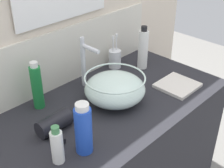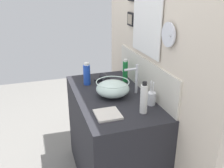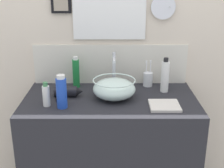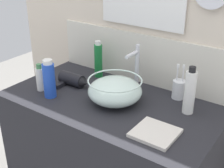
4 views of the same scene
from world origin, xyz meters
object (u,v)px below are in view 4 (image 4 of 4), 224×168
Objects in this scene: toothbrush_cup at (179,89)px; soap_dispenser at (190,92)px; lotion_bottle at (49,79)px; hair_drier at (73,80)px; faucet at (136,64)px; spray_bottle at (40,78)px; glass_bowl_sink at (115,90)px; hand_towel at (155,133)px; shampoo_bottle at (98,60)px.

soap_dispenser is (0.10, -0.11, 0.06)m from toothbrush_cup.
hair_drier is at bearing 86.88° from lotion_bottle.
hair_drier is 0.19m from lotion_bottle.
lotion_bottle is at bearing -132.57° from faucet.
faucet is at bearing 47.43° from lotion_bottle.
hair_drier is 0.68m from soap_dispenser.
soap_dispenser is at bearing 17.59° from spray_bottle.
soap_dispenser is (0.35, 0.12, 0.04)m from glass_bowl_sink.
spray_bottle is (-0.67, -0.36, 0.02)m from toothbrush_cup.
lotion_bottle is at bearing -155.10° from glass_bowl_sink.
spray_bottle reaches higher than hand_towel.
faucet reaches higher than hair_drier.
toothbrush_cup is 0.79× the size of soap_dispenser.
glass_bowl_sink is 0.37m from soap_dispenser.
lotion_bottle is 0.93× the size of shampoo_bottle.
glass_bowl_sink is 0.44m from spray_bottle.
toothbrush_cup is at bearing 99.68° from hand_towel.
shampoo_bottle is at bearing 177.13° from faucet.
soap_dispenser reaches higher than hand_towel.
hair_drier is 0.79× the size of soap_dispenser.
hand_towel is at bearing -24.04° from glass_bowl_sink.
lotion_bottle is (-0.57, -0.39, 0.05)m from toothbrush_cup.
spray_bottle is at bearing -163.78° from glass_bowl_sink.
hand_towel is at bearing 0.88° from lotion_bottle.
faucet is at bearing 29.41° from hair_drier.
toothbrush_cup is at bearing 8.09° from faucet.
hand_towel is (-0.04, -0.26, -0.11)m from soap_dispenser.
hair_drier is 0.21m from shampoo_bottle.
lotion_bottle reaches higher than hand_towel.
shampoo_bottle is (-0.52, -0.02, 0.06)m from toothbrush_cup.
glass_bowl_sink is 0.22m from faucet.
soap_dispenser is at bearing 8.37° from hair_drier.
toothbrush_cup is (0.56, 0.21, 0.02)m from hair_drier.
faucet is 1.22× the size of lotion_bottle.
toothbrush_cup is at bearing 20.65° from hair_drier.
shampoo_bottle is at bearing 148.84° from hand_towel.
spray_bottle is 0.74× the size of lotion_bottle.
glass_bowl_sink is at bearing 16.22° from spray_bottle.
soap_dispenser is at bearing -47.78° from toothbrush_cup.
glass_bowl_sink is 1.51× the size of hand_towel.
glass_bowl_sink is 1.09× the size of faucet.
toothbrush_cup reaches higher than hair_drier.
toothbrush_cup reaches higher than glass_bowl_sink.
hair_drier is at bearing -159.35° from toothbrush_cup.
soap_dispenser is at bearing 21.98° from lotion_bottle.
faucet is at bearing 90.00° from glass_bowl_sink.
toothbrush_cup is 0.38m from hand_towel.
soap_dispenser is 0.81m from spray_bottle.
hair_drier is 0.60m from toothbrush_cup.
shampoo_bottle is at bearing 141.81° from glass_bowl_sink.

